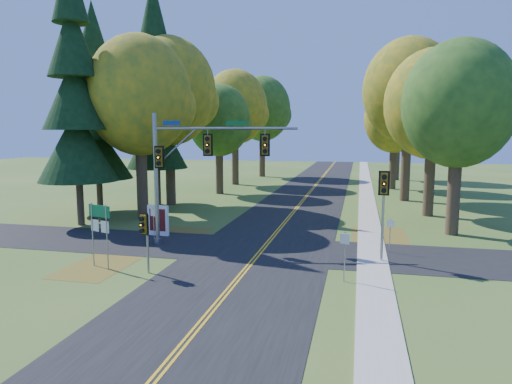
% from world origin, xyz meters
% --- Properties ---
extents(ground, '(160.00, 160.00, 0.00)m').
position_xyz_m(ground, '(0.00, 0.00, 0.00)').
color(ground, '#2F551E').
rests_on(ground, ground).
extents(road_main, '(8.00, 160.00, 0.02)m').
position_xyz_m(road_main, '(0.00, 0.00, 0.01)').
color(road_main, black).
rests_on(road_main, ground).
extents(road_cross, '(60.00, 6.00, 0.02)m').
position_xyz_m(road_cross, '(0.00, 2.00, 0.01)').
color(road_cross, black).
rests_on(road_cross, ground).
extents(centerline_left, '(0.10, 160.00, 0.01)m').
position_xyz_m(centerline_left, '(-0.10, 0.00, 0.03)').
color(centerline_left, gold).
rests_on(centerline_left, road_main).
extents(centerline_right, '(0.10, 160.00, 0.01)m').
position_xyz_m(centerline_right, '(0.10, 0.00, 0.03)').
color(centerline_right, gold).
rests_on(centerline_right, road_main).
extents(sidewalk_east, '(1.60, 160.00, 0.06)m').
position_xyz_m(sidewalk_east, '(6.20, 0.00, 0.03)').
color(sidewalk_east, '#9E998E').
rests_on(sidewalk_east, ground).
extents(leaf_patch_w_near, '(4.00, 6.00, 0.00)m').
position_xyz_m(leaf_patch_w_near, '(-6.50, 4.00, 0.01)').
color(leaf_patch_w_near, brown).
rests_on(leaf_patch_w_near, ground).
extents(leaf_patch_e, '(3.50, 8.00, 0.00)m').
position_xyz_m(leaf_patch_e, '(6.80, 6.00, 0.01)').
color(leaf_patch_e, brown).
rests_on(leaf_patch_e, ground).
extents(leaf_patch_w_far, '(3.00, 5.00, 0.00)m').
position_xyz_m(leaf_patch_w_far, '(-7.50, -3.00, 0.01)').
color(leaf_patch_w_far, brown).
rests_on(leaf_patch_w_far, ground).
extents(tree_w_a, '(8.00, 8.00, 14.15)m').
position_xyz_m(tree_w_a, '(-11.13, 9.38, 9.49)').
color(tree_w_a, '#38281C').
rests_on(tree_w_a, ground).
extents(tree_e_a, '(7.20, 7.20, 12.73)m').
position_xyz_m(tree_e_a, '(11.57, 8.77, 8.53)').
color(tree_e_a, '#38281C').
rests_on(tree_e_a, ground).
extents(tree_w_b, '(8.60, 8.60, 15.38)m').
position_xyz_m(tree_w_b, '(-11.72, 16.29, 10.37)').
color(tree_w_b, '#38281C').
rests_on(tree_w_b, ground).
extents(tree_e_b, '(7.60, 7.60, 13.33)m').
position_xyz_m(tree_e_b, '(10.97, 15.58, 8.90)').
color(tree_e_b, '#38281C').
rests_on(tree_e_b, ground).
extents(tree_w_c, '(6.80, 6.80, 11.91)m').
position_xyz_m(tree_w_c, '(-9.54, 24.47, 7.94)').
color(tree_w_c, '#38281C').
rests_on(tree_w_c, ground).
extents(tree_e_c, '(8.80, 8.80, 15.79)m').
position_xyz_m(tree_e_c, '(9.88, 23.69, 10.66)').
color(tree_e_c, '#38281C').
rests_on(tree_e_c, ground).
extents(tree_w_d, '(8.20, 8.20, 14.56)m').
position_xyz_m(tree_w_d, '(-10.13, 33.18, 9.78)').
color(tree_w_d, '#38281C').
rests_on(tree_w_d, ground).
extents(tree_e_d, '(7.00, 7.00, 12.32)m').
position_xyz_m(tree_e_d, '(9.26, 32.87, 8.24)').
color(tree_e_d, '#38281C').
rests_on(tree_e_d, ground).
extents(tree_w_e, '(8.40, 8.40, 14.97)m').
position_xyz_m(tree_w_e, '(-8.92, 44.09, 10.07)').
color(tree_w_e, '#38281C').
rests_on(tree_w_e, ground).
extents(tree_e_e, '(7.80, 7.80, 13.74)m').
position_xyz_m(tree_e_e, '(10.47, 43.58, 9.19)').
color(tree_e_e, '#38281C').
rests_on(tree_e_e, ground).
extents(pine_a, '(5.60, 5.60, 19.48)m').
position_xyz_m(pine_a, '(-14.50, 6.00, 9.18)').
color(pine_a, '#38281C').
rests_on(pine_a, ground).
extents(pine_b, '(5.60, 5.60, 17.31)m').
position_xyz_m(pine_b, '(-16.00, 11.00, 8.16)').
color(pine_b, '#38281C').
rests_on(pine_b, ground).
extents(pine_c, '(5.60, 5.60, 20.56)m').
position_xyz_m(pine_c, '(-13.00, 16.00, 9.69)').
color(pine_c, '#38281C').
rests_on(pine_c, ground).
extents(traffic_mast, '(8.60, 2.13, 7.91)m').
position_xyz_m(traffic_mast, '(-4.44, 2.35, 5.09)').
color(traffic_mast, gray).
rests_on(traffic_mast, ground).
extents(east_signal_pole, '(0.56, 0.65, 4.83)m').
position_xyz_m(east_signal_pole, '(6.64, 0.86, 3.66)').
color(east_signal_pole, '#93979B').
rests_on(east_signal_pole, ground).
extents(ped_signal_pole, '(0.47, 0.55, 2.99)m').
position_xyz_m(ped_signal_pole, '(-4.54, -3.69, 2.23)').
color(ped_signal_pole, gray).
rests_on(ped_signal_pole, ground).
extents(route_sign_cluster, '(1.45, 0.55, 3.27)m').
position_xyz_m(route_sign_cluster, '(-7.25, -3.17, 2.30)').
color(route_sign_cluster, gray).
rests_on(route_sign_cluster, ground).
extents(info_kiosk, '(1.47, 0.30, 2.02)m').
position_xyz_m(info_kiosk, '(-7.45, 4.01, 1.01)').
color(info_kiosk, white).
rests_on(info_kiosk, ground).
extents(reg_sign_e_north, '(0.36, 0.16, 1.96)m').
position_xyz_m(reg_sign_e_north, '(7.17, 2.98, 1.34)').
color(reg_sign_e_north, gray).
rests_on(reg_sign_e_north, ground).
extents(reg_sign_e_south, '(0.43, 0.19, 2.34)m').
position_xyz_m(reg_sign_e_south, '(4.83, -2.72, 1.60)').
color(reg_sign_e_south, gray).
rests_on(reg_sign_e_south, ground).
extents(reg_sign_w, '(0.41, 0.17, 2.23)m').
position_xyz_m(reg_sign_w, '(-6.80, 1.99, 1.53)').
color(reg_sign_w, gray).
rests_on(reg_sign_w, ground).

